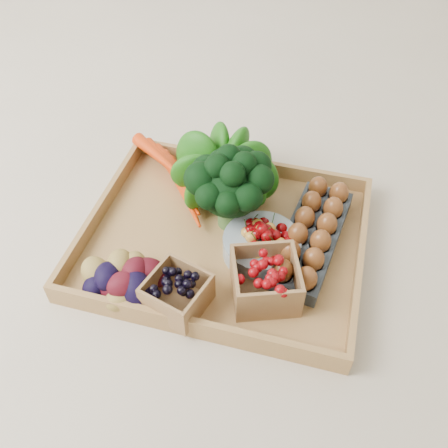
% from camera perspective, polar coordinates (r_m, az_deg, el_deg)
% --- Properties ---
extents(ground, '(4.00, 4.00, 0.00)m').
position_cam_1_polar(ground, '(1.03, 0.00, -2.28)').
color(ground, beige).
rests_on(ground, ground).
extents(tray, '(0.55, 0.45, 0.01)m').
position_cam_1_polar(tray, '(1.02, 0.00, -2.00)').
color(tray, '#AD8048').
rests_on(tray, ground).
extents(carrots, '(0.21, 0.15, 0.05)m').
position_cam_1_polar(carrots, '(1.11, -5.08, 4.99)').
color(carrots, red).
rests_on(carrots, tray).
extents(lettuce, '(0.15, 0.15, 0.15)m').
position_cam_1_polar(lettuce, '(1.06, 0.03, 6.55)').
color(lettuce, '#11530D').
rests_on(lettuce, tray).
extents(broccoli, '(0.17, 0.17, 0.13)m').
position_cam_1_polar(broccoli, '(1.00, 0.71, 2.73)').
color(broccoli, black).
rests_on(broccoli, tray).
extents(cherry_bowl, '(0.15, 0.15, 0.04)m').
position_cam_1_polar(cherry_bowl, '(0.98, 4.31, -2.48)').
color(cherry_bowl, '#8C9EA5').
rests_on(cherry_bowl, tray).
extents(egg_carton, '(0.14, 0.30, 0.03)m').
position_cam_1_polar(egg_carton, '(1.01, 9.86, -1.71)').
color(egg_carton, '#394149').
rests_on(egg_carton, tray).
extents(potatoes, '(0.16, 0.16, 0.09)m').
position_cam_1_polar(potatoes, '(0.92, -11.65, -5.51)').
color(potatoes, '#3D0912').
rests_on(potatoes, tray).
extents(punnet_blackberry, '(0.12, 0.12, 0.07)m').
position_cam_1_polar(punnet_blackberry, '(0.90, -5.38, -7.88)').
color(punnet_blackberry, black).
rests_on(punnet_blackberry, tray).
extents(punnet_raspberry, '(0.15, 0.15, 0.08)m').
position_cam_1_polar(punnet_raspberry, '(0.90, 4.73, -6.42)').
color(punnet_raspberry, maroon).
rests_on(punnet_raspberry, tray).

